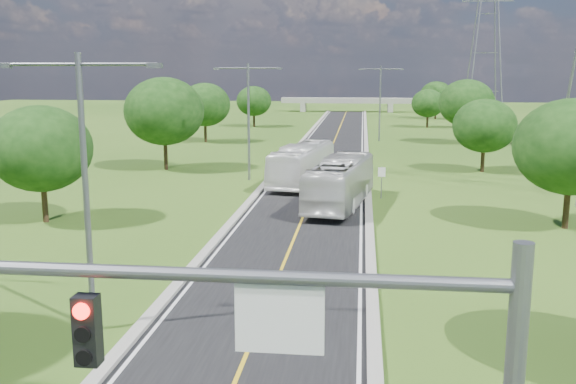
# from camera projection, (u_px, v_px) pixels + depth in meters

# --- Properties ---
(ground) EXTENTS (260.00, 260.00, 0.00)m
(ground) POSITION_uv_depth(u_px,v_px,m) (327.00, 158.00, 69.83)
(ground) COLOR #2A4B15
(ground) RESTS_ON ground
(road) EXTENTS (8.00, 150.00, 0.06)m
(road) POSITION_uv_depth(u_px,v_px,m) (330.00, 151.00, 75.68)
(road) COLOR black
(road) RESTS_ON ground
(curb_left) EXTENTS (0.50, 150.00, 0.22)m
(curb_left) POSITION_uv_depth(u_px,v_px,m) (294.00, 150.00, 76.14)
(curb_left) COLOR gray
(curb_left) RESTS_ON ground
(curb_right) EXTENTS (0.50, 150.00, 0.22)m
(curb_right) POSITION_uv_depth(u_px,v_px,m) (366.00, 151.00, 75.18)
(curb_right) COLOR gray
(curb_right) RESTS_ON ground
(speed_limit_sign) EXTENTS (0.55, 0.09, 2.40)m
(speed_limit_sign) POSITION_uv_depth(u_px,v_px,m) (382.00, 177.00, 47.46)
(speed_limit_sign) COLOR slate
(speed_limit_sign) RESTS_ON ground
(overpass) EXTENTS (30.00, 3.00, 3.20)m
(overpass) POSITION_uv_depth(u_px,v_px,m) (347.00, 101.00, 147.46)
(overpass) COLOR gray
(overpass) RESTS_ON ground
(streetlight_near_left) EXTENTS (5.90, 0.25, 10.00)m
(streetlight_near_left) POSITION_uv_depth(u_px,v_px,m) (85.00, 170.00, 22.55)
(streetlight_near_left) COLOR slate
(streetlight_near_left) RESTS_ON ground
(streetlight_mid_left) EXTENTS (5.90, 0.25, 10.00)m
(streetlight_mid_left) POSITION_uv_depth(u_px,v_px,m) (248.00, 111.00, 54.76)
(streetlight_mid_left) COLOR slate
(streetlight_mid_left) RESTS_ON ground
(streetlight_far_right) EXTENTS (5.90, 0.25, 10.00)m
(streetlight_far_right) POSITION_uv_depth(u_px,v_px,m) (380.00, 97.00, 85.61)
(streetlight_far_right) COLOR slate
(streetlight_far_right) RESTS_ON ground
(power_tower_far) EXTENTS (9.00, 6.40, 28.00)m
(power_tower_far) POSITION_uv_depth(u_px,v_px,m) (486.00, 45.00, 117.96)
(power_tower_far) COLOR slate
(power_tower_far) RESTS_ON ground
(tree_lb) EXTENTS (6.30, 6.30, 7.33)m
(tree_lb) POSITION_uv_depth(u_px,v_px,m) (41.00, 149.00, 39.54)
(tree_lb) COLOR black
(tree_lb) RESTS_ON ground
(tree_lc) EXTENTS (7.56, 7.56, 8.79)m
(tree_lc) POSITION_uv_depth(u_px,v_px,m) (164.00, 111.00, 60.72)
(tree_lc) COLOR black
(tree_lc) RESTS_ON ground
(tree_ld) EXTENTS (6.72, 6.72, 7.82)m
(tree_ld) POSITION_uv_depth(u_px,v_px,m) (205.00, 105.00, 84.48)
(tree_ld) COLOR black
(tree_ld) RESTS_ON ground
(tree_le) EXTENTS (5.88, 5.88, 6.84)m
(tree_le) POSITION_uv_depth(u_px,v_px,m) (254.00, 101.00, 107.74)
(tree_le) COLOR black
(tree_le) RESTS_ON ground
(tree_rb) EXTENTS (6.72, 6.72, 7.82)m
(tree_rb) POSITION_uv_depth(u_px,v_px,m) (571.00, 147.00, 37.82)
(tree_rb) COLOR black
(tree_rb) RESTS_ON ground
(tree_rc) EXTENTS (5.88, 5.88, 6.84)m
(tree_rc) POSITION_uv_depth(u_px,v_px,m) (485.00, 126.00, 59.52)
(tree_rc) COLOR black
(tree_rc) RESTS_ON ground
(tree_rd) EXTENTS (7.14, 7.14, 8.30)m
(tree_rd) POSITION_uv_depth(u_px,v_px,m) (467.00, 103.00, 82.54)
(tree_rd) COLOR black
(tree_rd) RESTS_ON ground
(tree_re) EXTENTS (5.46, 5.46, 6.35)m
(tree_re) POSITION_uv_depth(u_px,v_px,m) (428.00, 103.00, 106.48)
(tree_re) COLOR black
(tree_re) RESTS_ON ground
(tree_rf) EXTENTS (6.30, 6.30, 7.33)m
(tree_rf) POSITION_uv_depth(u_px,v_px,m) (436.00, 95.00, 125.49)
(tree_rf) COLOR black
(tree_rf) RESTS_ON ground
(bus_outbound) EXTENTS (4.72, 12.38, 3.37)m
(bus_outbound) POSITION_uv_depth(u_px,v_px,m) (340.00, 182.00, 44.55)
(bus_outbound) COLOR beige
(bus_outbound) RESTS_ON road
(bus_inbound) EXTENTS (4.79, 12.16, 3.30)m
(bus_inbound) POSITION_uv_depth(u_px,v_px,m) (302.00, 164.00, 53.56)
(bus_inbound) COLOR white
(bus_inbound) RESTS_ON road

